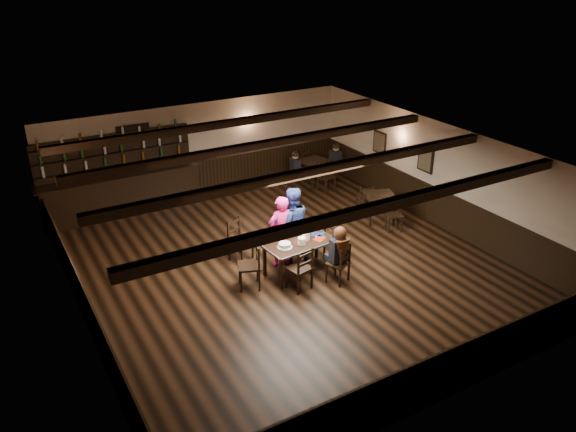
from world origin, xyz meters
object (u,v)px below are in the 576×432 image
woman_pink (281,231)px  chair_near_left (302,266)px  dining_table (300,246)px  chair_near_right (341,261)px  cake (285,245)px  bar_counter (120,188)px  man_blue (291,224)px

woman_pink → chair_near_left: bearing=80.9°
dining_table → chair_near_right: 0.98m
cake → bar_counter: bearing=112.6°
dining_table → cake: cake is taller
chair_near_left → man_blue: (0.49, 1.27, 0.32)m
chair_near_right → bar_counter: bearing=117.5°
man_blue → bar_counter: size_ratio=0.41×
chair_near_left → chair_near_right: 0.90m
chair_near_left → bar_counter: bearing=111.0°
woman_pink → man_blue: (0.34, 0.10, 0.05)m
cake → man_blue: bearing=49.9°
dining_table → man_blue: (0.16, 0.64, 0.22)m
chair_near_right → woman_pink: 1.56m
chair_near_left → woman_pink: bearing=82.6°
bar_counter → woman_pink: bearing=-62.8°
chair_near_left → cake: chair_near_left is taller
woman_pink → bar_counter: size_ratio=0.39×
dining_table → bar_counter: 5.76m
man_blue → chair_near_right: bearing=119.4°
woman_pink → cake: size_ratio=5.09×
cake → chair_near_left: bearing=-84.2°
chair_near_right → bar_counter: (-3.10, 5.97, 0.20)m
dining_table → chair_near_left: size_ratio=1.65×
chair_near_right → chair_near_left: bearing=169.1°
man_blue → dining_table: bearing=90.3°
dining_table → chair_near_right: (0.55, -0.80, -0.14)m
dining_table → woman_pink: woman_pink is taller
man_blue → cake: bearing=64.1°
chair_near_right → man_blue: (-0.39, 1.44, 0.36)m
cake → dining_table: bearing=2.2°
cake → bar_counter: (-2.16, 5.18, -0.07)m
woman_pink → bar_counter: bar_counter is taller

